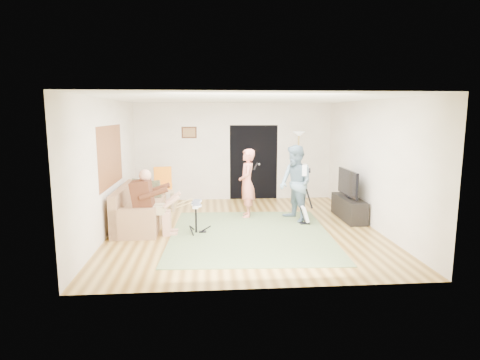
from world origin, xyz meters
The scene contains 19 objects.
floor centered at (0.00, 0.00, 0.00)m, with size 6.00×6.00×0.00m, color brown.
walls centered at (0.00, 0.00, 1.35)m, with size 5.50×6.00×2.70m, color white, non-canonical shape.
ceiling centered at (0.00, 0.00, 2.70)m, with size 6.00×6.00×0.00m, color white.
window_blinds centered at (-2.74, 0.20, 1.55)m, with size 2.05×2.05×0.00m, color brown.
doorway centered at (0.55, 2.99, 1.05)m, with size 2.10×2.10×0.00m, color black.
picture_frame centered at (-1.25, 2.99, 1.90)m, with size 0.42×0.03×0.32m, color #3F2314.
area_rug centered at (0.09, -0.47, 0.01)m, with size 3.17×3.64×0.02m, color #5C7044.
sofa centered at (-2.30, 0.38, 0.29)m, with size 0.88×2.13×0.86m.
drummer centered at (-1.88, -0.27, 0.52)m, with size 0.86×0.48×1.33m.
drum_kit centered at (-1.00, -0.27, 0.29)m, with size 0.36×0.64×0.65m.
singer centered at (0.16, 0.97, 0.80)m, with size 0.59×0.38×1.61m, color #ED7E67.
microphone centered at (0.36, 0.97, 1.20)m, with size 0.06×0.06×0.24m, color black, non-canonical shape.
guitarist centered at (1.21, 0.51, 0.86)m, with size 0.84×0.65×1.72m, color slate.
guitar_held centered at (1.41, 0.51, 1.17)m, with size 0.12×0.60×0.26m, color white, non-canonical shape.
guitar_spare centered at (1.38, 0.21, 0.23)m, with size 0.29×0.26×0.79m.
torchiere_lamp centered at (1.68, 2.31, 1.33)m, with size 0.35×0.35×1.94m.
dining_chair centered at (-1.85, 1.79, 0.39)m, with size 0.55×0.57×1.09m.
tv_cabinet centered at (2.50, 0.60, 0.25)m, with size 0.40×1.40×0.50m, color black.
television centered at (2.45, 0.60, 0.85)m, with size 0.06×1.16×0.59m, color black.
Camera 1 is at (-0.75, -8.22, 2.40)m, focal length 30.00 mm.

